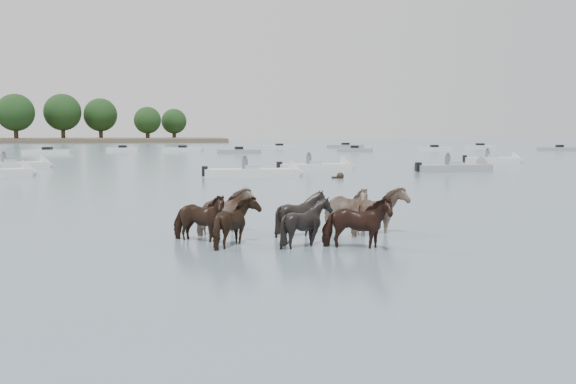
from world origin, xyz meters
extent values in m
plane|color=slate|center=(0.00, 0.00, 0.00)|extent=(400.00, 400.00, 0.00)
imported|color=black|center=(-2.52, -0.37, 0.52)|extent=(1.76, 1.49, 1.37)
imported|color=gray|center=(-1.74, 0.70, 0.52)|extent=(1.69, 1.76, 1.37)
imported|color=black|center=(0.15, 0.07, 0.51)|extent=(1.55, 1.48, 1.35)
imported|color=#846D59|center=(1.61, 1.13, 0.51)|extent=(1.62, 1.66, 1.35)
imported|color=black|center=(-1.64, -1.19, 0.50)|extent=(1.31, 1.46, 1.32)
imported|color=black|center=(-0.04, -1.49, 0.50)|extent=(1.45, 1.36, 1.32)
imported|color=black|center=(1.04, -1.96, 0.53)|extent=(1.80, 1.22, 1.39)
imported|color=#8C6F5F|center=(2.21, -0.22, 0.55)|extent=(1.82, 1.85, 1.42)
sphere|color=black|center=(6.42, 19.98, 0.12)|extent=(0.44, 0.44, 0.44)
cube|color=black|center=(6.17, 19.98, 0.02)|extent=(0.50, 0.22, 0.18)
cone|color=silver|center=(-11.57, 25.15, 0.20)|extent=(1.37, 1.81, 1.60)
cube|color=silver|center=(1.54, 22.11, 0.20)|extent=(5.61, 1.92, 0.55)
cone|color=silver|center=(4.30, 21.95, 0.20)|extent=(0.99, 1.65, 1.60)
cube|color=#99ADB7|center=(1.54, 22.11, 0.55)|extent=(0.86, 1.16, 0.35)
cube|color=black|center=(-1.22, 22.27, 0.35)|extent=(0.37, 0.37, 0.60)
cylinder|color=#595966|center=(1.14, 22.11, 0.75)|extent=(0.36, 0.36, 0.70)
sphere|color=#595966|center=(1.14, 22.11, 1.20)|extent=(0.24, 0.24, 0.24)
cube|color=silver|center=(6.51, 27.22, 0.20)|extent=(4.97, 1.76, 0.55)
cone|color=silver|center=(8.97, 27.30, 0.20)|extent=(0.95, 1.63, 1.60)
cube|color=#99ADB7|center=(6.51, 27.22, 0.55)|extent=(0.84, 1.15, 0.35)
cube|color=black|center=(4.05, 27.14, 0.35)|extent=(0.36, 0.36, 0.60)
cylinder|color=#595966|center=(6.11, 27.22, 0.75)|extent=(0.36, 0.36, 0.70)
sphere|color=#595966|center=(6.11, 27.22, 1.20)|extent=(0.24, 0.24, 0.24)
cube|color=gray|center=(15.50, 24.70, 0.20)|extent=(5.10, 1.82, 0.55)
cone|color=gray|center=(18.02, 24.81, 0.20)|extent=(0.97, 1.64, 1.60)
cube|color=#99ADB7|center=(15.50, 24.70, 0.55)|extent=(0.85, 1.15, 0.35)
cube|color=black|center=(12.99, 24.60, 0.35)|extent=(0.36, 0.36, 0.60)
cylinder|color=#595966|center=(15.10, 24.70, 0.75)|extent=(0.36, 0.36, 0.70)
sphere|color=#595966|center=(15.10, 24.70, 1.20)|extent=(0.24, 0.24, 0.24)
cube|color=silver|center=(23.81, 35.32, 0.20)|extent=(4.75, 2.92, 0.55)
cone|color=silver|center=(25.94, 34.62, 0.20)|extent=(1.36, 1.80, 1.60)
cube|color=#99ADB7|center=(23.81, 35.32, 0.55)|extent=(1.11, 1.31, 0.35)
cube|color=black|center=(21.69, 36.02, 0.35)|extent=(0.44, 0.44, 0.60)
cylinder|color=#595966|center=(23.41, 35.32, 0.75)|extent=(0.36, 0.36, 0.70)
sphere|color=#595966|center=(23.41, 35.32, 1.20)|extent=(0.24, 0.24, 0.24)
cube|color=silver|center=(-14.63, 33.31, 0.20)|extent=(5.44, 3.37, 0.55)
cone|color=silver|center=(-12.20, 34.24, 0.20)|extent=(1.42, 1.82, 1.60)
cube|color=#99ADB7|center=(-14.63, 33.31, 0.55)|extent=(1.15, 1.33, 0.35)
cylinder|color=#595966|center=(-15.03, 33.31, 0.75)|extent=(0.36, 0.36, 0.70)
sphere|color=#595966|center=(-15.03, 33.31, 1.20)|extent=(0.24, 0.24, 0.24)
cube|color=silver|center=(-17.57, 64.36, 0.22)|extent=(5.80, 2.38, 0.60)
cube|color=black|center=(-17.57, 64.36, 0.60)|extent=(1.15, 1.15, 0.50)
cube|color=silver|center=(-9.51, 72.77, 0.22)|extent=(4.16, 1.93, 0.60)
cube|color=black|center=(-9.51, 72.77, 0.60)|extent=(1.10, 1.10, 0.50)
cube|color=silver|center=(-1.64, 71.45, 0.22)|extent=(5.53, 2.83, 0.60)
cube|color=black|center=(-1.64, 71.45, 0.60)|extent=(1.22, 1.22, 0.50)
cube|color=gray|center=(4.90, 62.11, 0.22)|extent=(5.29, 1.65, 0.60)
cube|color=black|center=(4.90, 62.11, 0.60)|extent=(1.03, 1.03, 0.50)
cube|color=silver|center=(12.96, 81.03, 0.22)|extent=(5.37, 2.13, 0.60)
cube|color=black|center=(12.96, 81.03, 0.60)|extent=(1.11, 1.11, 0.50)
cube|color=gray|center=(20.39, 65.56, 0.22)|extent=(4.70, 3.15, 0.60)
cube|color=black|center=(20.39, 65.56, 0.60)|extent=(1.31, 1.31, 0.50)
cube|color=gray|center=(24.59, 85.65, 0.22)|extent=(6.13, 2.63, 0.60)
cube|color=black|center=(24.59, 85.65, 0.60)|extent=(1.18, 1.18, 0.50)
cube|color=silver|center=(32.16, 67.55, 0.22)|extent=(4.65, 2.20, 0.60)
cube|color=black|center=(32.16, 67.55, 0.60)|extent=(1.15, 1.15, 0.50)
cube|color=silver|center=(44.00, 77.79, 0.22)|extent=(4.74, 2.01, 0.60)
cube|color=black|center=(44.00, 77.79, 0.60)|extent=(1.11, 1.11, 0.50)
cube|color=gray|center=(49.25, 64.94, 0.22)|extent=(5.83, 3.71, 0.60)
cube|color=black|center=(49.25, 64.94, 0.60)|extent=(1.32, 1.32, 0.50)
cylinder|color=#382619|center=(-38.62, 144.15, 1.95)|extent=(1.00, 1.00, 3.90)
sphere|color=black|center=(-38.62, 144.15, 7.03)|extent=(8.66, 8.66, 8.66)
cylinder|color=#382619|center=(-29.35, 151.91, 2.03)|extent=(1.00, 1.00, 4.07)
sphere|color=black|center=(-29.35, 151.91, 7.34)|extent=(9.04, 9.04, 9.04)
cylinder|color=#382619|center=(-20.87, 156.85, 1.90)|extent=(1.00, 1.00, 3.80)
sphere|color=black|center=(-20.87, 156.85, 6.86)|extent=(8.44, 8.44, 8.44)
cylinder|color=#382619|center=(-8.87, 149.62, 1.50)|extent=(1.00, 1.00, 3.00)
sphere|color=black|center=(-8.87, 149.62, 5.42)|extent=(6.67, 6.67, 6.67)
cylinder|color=#382619|center=(-2.34, 157.32, 1.47)|extent=(1.00, 1.00, 2.93)
sphere|color=black|center=(-2.34, 157.32, 5.29)|extent=(6.52, 6.52, 6.52)
camera|label=1|loc=(-3.15, -16.34, 2.71)|focal=40.59mm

